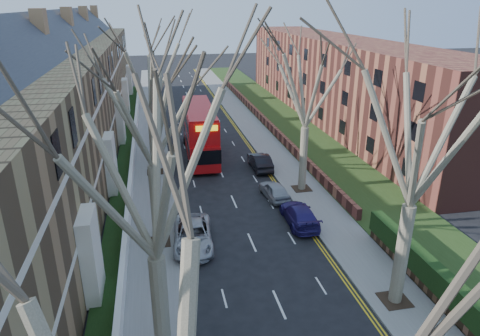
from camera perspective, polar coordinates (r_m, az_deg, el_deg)
pavement_left at (r=48.66m, az=-11.82°, el=4.08°), size 3.00×102.00×0.12m
pavement_right at (r=49.97m, az=2.09°, el=4.98°), size 3.00×102.00×0.12m
terrace_left at (r=40.38m, az=-23.28°, el=7.37°), size 9.70×78.00×13.60m
flats_right at (r=56.26m, az=12.82°, el=11.45°), size 13.97×54.00×10.00m
front_wall_left at (r=40.93m, az=-14.09°, el=1.45°), size 0.30×78.00×1.00m
grass_verge_right at (r=51.16m, az=7.01°, el=5.32°), size 6.00×102.00×0.06m
tree_left_mid at (r=14.32m, az=-12.26°, el=2.60°), size 10.50×10.50×14.71m
tree_left_far at (r=24.09m, az=-12.25°, el=9.31°), size 10.15×10.15×14.22m
tree_left_dist at (r=35.89m, az=-12.33°, el=13.61°), size 10.50×10.50×14.71m
tree_right_mid at (r=19.66m, az=23.31°, el=6.38°), size 10.50×10.50×14.71m
tree_right_far at (r=31.97m, az=9.07°, el=12.37°), size 10.15×10.15×14.22m
double_decker_bus at (r=41.33m, az=-5.39°, el=4.73°), size 3.13×11.52×4.77m
car_left_far at (r=26.64m, az=-6.32°, el=-8.89°), size 2.71×5.24×1.41m
car_right_near at (r=29.24m, az=7.93°, el=-6.17°), size 2.01×4.65×1.33m
car_right_mid at (r=32.77m, az=4.59°, el=-2.95°), size 1.86×3.87×1.27m
car_right_far at (r=38.35m, az=2.67°, el=0.88°), size 1.53×4.31×1.42m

